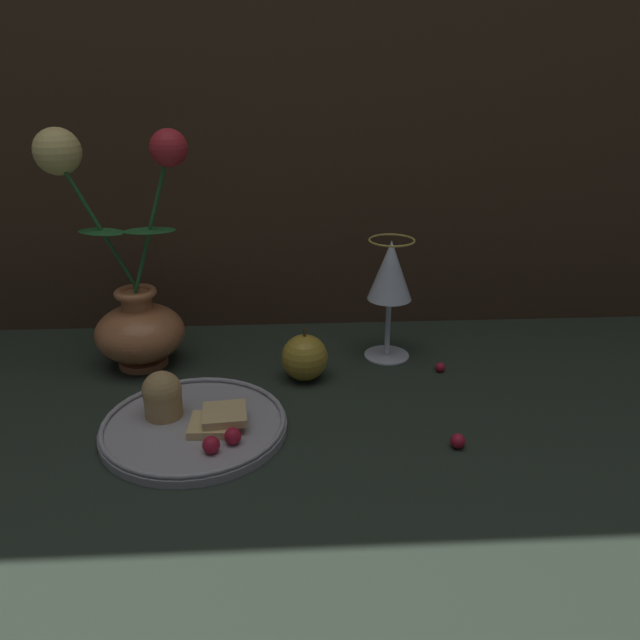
{
  "coord_description": "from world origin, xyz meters",
  "views": [
    {
      "loc": [
        0.04,
        -0.72,
        0.41
      ],
      "look_at": [
        0.08,
        0.02,
        0.1
      ],
      "focal_mm": 35.0,
      "sensor_mm": 36.0,
      "label": 1
    }
  ],
  "objects": [
    {
      "name": "ground_plane",
      "position": [
        0.0,
        0.0,
        0.0
      ],
      "size": [
        2.4,
        2.4,
        0.0
      ],
      "primitive_type": "plane",
      "color": "#232D23",
      "rests_on": "ground"
    },
    {
      "name": "vase",
      "position": [
        -0.18,
        0.11,
        0.1
      ],
      "size": [
        0.2,
        0.13,
        0.33
      ],
      "color": "#B77042",
      "rests_on": "ground_plane"
    },
    {
      "name": "plate_with_pastries",
      "position": [
        -0.08,
        -0.07,
        0.01
      ],
      "size": [
        0.22,
        0.22,
        0.07
      ],
      "color": "#A3A3A8",
      "rests_on": "ground_plane"
    },
    {
      "name": "wine_glass",
      "position": [
        0.19,
        0.12,
        0.13
      ],
      "size": [
        0.07,
        0.07,
        0.18
      ],
      "color": "silver",
      "rests_on": "ground_plane"
    },
    {
      "name": "apple_beside_vase",
      "position": [
        0.06,
        0.05,
        0.03
      ],
      "size": [
        0.06,
        0.06,
        0.08
      ],
      "color": "#B2932D",
      "rests_on": "ground_plane"
    },
    {
      "name": "berry_near_plate",
      "position": [
        0.23,
        -0.13,
        0.01
      ],
      "size": [
        0.02,
        0.02,
        0.02
      ],
      "primitive_type": "sphere",
      "color": "#AD192D",
      "rests_on": "ground_plane"
    },
    {
      "name": "berry_front_center",
      "position": [
        0.26,
        0.06,
        0.01
      ],
      "size": [
        0.01,
        0.01,
        0.01
      ],
      "primitive_type": "sphere",
      "color": "#AD192D",
      "rests_on": "ground_plane"
    }
  ]
}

